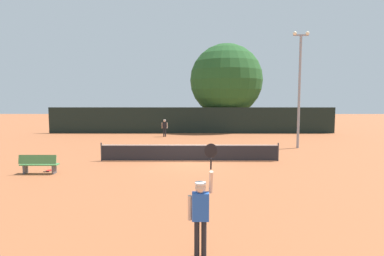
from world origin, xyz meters
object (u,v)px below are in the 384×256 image
at_px(player_receiving, 165,126).
at_px(light_pole, 300,83).
at_px(spare_racket, 49,170).
at_px(tennis_ball, 161,155).
at_px(parked_car_far, 268,121).
at_px(parked_car_mid, 239,121).
at_px(large_tree, 226,80).
at_px(parked_car_near, 204,122).
at_px(courtside_bench, 39,164).
at_px(player_serving, 201,207).

bearing_deg(player_receiving, light_pole, 146.37).
bearing_deg(light_pole, spare_racket, -153.42).
relative_size(tennis_ball, parked_car_far, 0.02).
bearing_deg(parked_car_mid, spare_racket, -123.64).
xyz_separation_m(large_tree, parked_car_near, (-2.46, 2.49, -5.05)).
bearing_deg(parked_car_near, parked_car_mid, 18.17).
bearing_deg(tennis_ball, parked_car_far, 60.70).
xyz_separation_m(light_pole, large_tree, (-3.96, 13.54, 1.02)).
bearing_deg(parked_car_far, player_receiving, -143.05).
bearing_deg(tennis_ball, courtside_bench, -137.90).
relative_size(tennis_ball, parked_car_near, 0.02).
relative_size(spare_racket, parked_car_mid, 0.12).
distance_m(large_tree, parked_car_near, 6.14).
relative_size(spare_racket, large_tree, 0.05).
bearing_deg(courtside_bench, parked_car_near, 70.07).
relative_size(tennis_ball, large_tree, 0.01).
xyz_separation_m(light_pole, parked_car_far, (2.10, 17.92, -4.03)).
bearing_deg(player_serving, parked_car_near, 87.96).
distance_m(spare_racket, parked_car_far, 30.68).
distance_m(player_receiving, parked_car_mid, 13.35).
height_order(light_pole, parked_car_mid, light_pole).
bearing_deg(parked_car_near, tennis_ball, -96.42).
bearing_deg(player_receiving, large_tree, -135.24).
bearing_deg(parked_car_far, light_pole, -100.54).
distance_m(parked_car_mid, parked_car_far, 4.07).
xyz_separation_m(player_serving, courtside_bench, (-7.63, 7.90, -0.67)).
xyz_separation_m(tennis_ball, spare_racket, (-5.20, -4.19, -0.01)).
bearing_deg(player_receiving, spare_racket, 72.83).
bearing_deg(courtside_bench, parked_car_far, 56.48).
height_order(light_pole, parked_car_near, light_pole).
bearing_deg(parked_car_near, large_tree, -41.78).
height_order(tennis_ball, parked_car_far, parked_car_far).
bearing_deg(courtside_bench, tennis_ball, 42.10).
bearing_deg(courtside_bench, spare_racket, 76.46).
bearing_deg(player_receiving, courtside_bench, 72.98).
distance_m(player_receiving, light_pole, 13.21).
height_order(player_receiving, tennis_ball, player_receiving).
bearing_deg(parked_car_far, spare_racket, -127.81).
bearing_deg(spare_racket, parked_car_far, 56.05).
bearing_deg(parked_car_mid, tennis_ball, -116.77).
bearing_deg(light_pole, parked_car_mid, 96.34).
bearing_deg(parked_car_mid, player_serving, -105.31).
bearing_deg(player_serving, tennis_ball, 100.12).
distance_m(light_pole, parked_car_near, 17.72).
bearing_deg(parked_car_far, tennis_ball, -123.16).
relative_size(spare_racket, light_pole, 0.06).
bearing_deg(large_tree, courtside_bench, -117.35).
xyz_separation_m(courtside_bench, light_pole, (15.19, 8.18, 4.32)).
xyz_separation_m(parked_car_mid, parked_car_far, (4.01, 0.73, 0.00)).
height_order(player_receiving, large_tree, large_tree).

